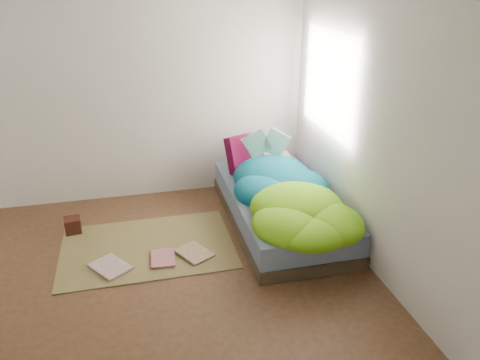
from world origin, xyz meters
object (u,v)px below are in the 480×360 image
Objects in this scene: floor_book_b at (150,260)px; floor_book_a at (98,273)px; open_book at (267,135)px; wooden_box at (73,225)px; bed at (280,208)px; pillow_magenta at (245,153)px.

floor_book_a is at bearing -163.85° from floor_book_b.
open_book is at bearing -5.67° from floor_book_a.
floor_book_a is (0.26, -0.81, -0.06)m from wooden_box.
bed reaches higher than wooden_box.
bed is 1.43m from floor_book_b.
floor_book_a is (-1.81, -0.53, -0.14)m from bed.
wooden_box is at bearing -167.27° from open_book.
wooden_box reaches higher than floor_book_b.
bed is 0.79m from pillow_magenta.
floor_book_a is 1.18× the size of floor_book_b.
wooden_box is at bearing 138.61° from floor_book_b.
pillow_magenta is at bearing 11.31° from wooden_box.
open_book is (0.19, -0.18, 0.26)m from pillow_magenta.
bed is 2.09m from wooden_box.
wooden_box is at bearing 169.49° from pillow_magenta.
pillow_magenta is at bearing 143.57° from open_book.
floor_book_a is at bearing -72.10° from wooden_box.
wooden_box is 0.44× the size of floor_book_a.
open_book is 2.76× the size of wooden_box.
bed is 5.78× the size of floor_book_a.
pillow_magenta is (-0.21, 0.66, 0.38)m from bed.
bed is 6.82× the size of floor_book_b.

